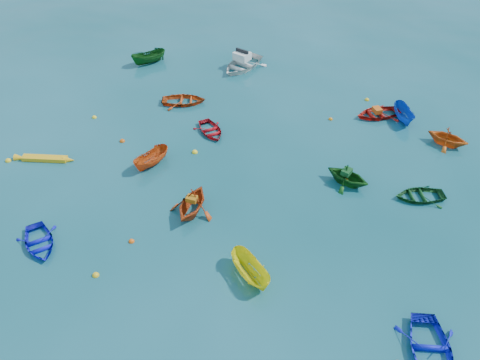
% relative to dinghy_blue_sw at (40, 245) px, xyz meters
% --- Properties ---
extents(ground, '(160.00, 160.00, 0.00)m').
position_rel_dinghy_blue_sw_xyz_m(ground, '(8.94, 1.25, 0.00)').
color(ground, '#094148').
rests_on(ground, ground).
extents(dinghy_blue_sw, '(3.34, 3.45, 0.58)m').
position_rel_dinghy_blue_sw_xyz_m(dinghy_blue_sw, '(0.00, 0.00, 0.00)').
color(dinghy_blue_sw, '#1013D3').
rests_on(dinghy_blue_sw, ground).
extents(dinghy_blue_se, '(2.77, 3.64, 0.71)m').
position_rel_dinghy_blue_sw_xyz_m(dinghy_blue_se, '(18.26, -2.62, 0.00)').
color(dinghy_blue_se, '#101ACE').
rests_on(dinghy_blue_se, ground).
extents(dinghy_orange_w, '(2.79, 3.12, 1.48)m').
position_rel_dinghy_blue_sw_xyz_m(dinghy_orange_w, '(6.82, 3.68, 0.00)').
color(dinghy_orange_w, '#BF3E12').
rests_on(dinghy_orange_w, ground).
extents(sampan_yellow_mid, '(2.62, 2.79, 1.08)m').
position_rel_dinghy_blue_sw_xyz_m(sampan_yellow_mid, '(10.59, -0.05, 0.00)').
color(sampan_yellow_mid, yellow).
rests_on(sampan_yellow_mid, ground).
extents(dinghy_green_e, '(3.12, 2.55, 0.57)m').
position_rel_dinghy_blue_sw_xyz_m(dinghy_green_e, '(18.87, 7.00, 0.00)').
color(dinghy_green_e, '#10451A').
rests_on(dinghy_green_e, ground).
extents(dinghy_red_nw, '(3.49, 2.79, 0.65)m').
position_rel_dinghy_blue_sw_xyz_m(dinghy_red_nw, '(3.34, 14.47, 0.00)').
color(dinghy_red_nw, '#BC3D0F').
rests_on(dinghy_red_nw, ground).
extents(sampan_orange_n, '(2.07, 2.78, 1.01)m').
position_rel_dinghy_blue_sw_xyz_m(sampan_orange_n, '(3.42, 7.17, 0.00)').
color(sampan_orange_n, '#CF4B13').
rests_on(sampan_orange_n, ground).
extents(dinghy_green_n, '(3.20, 3.04, 1.32)m').
position_rel_dinghy_blue_sw_xyz_m(dinghy_green_n, '(14.90, 7.53, 0.00)').
color(dinghy_green_n, '#125015').
rests_on(dinghy_green_n, ground).
extents(dinghy_red_ne, '(3.75, 3.33, 0.64)m').
position_rel_dinghy_blue_sw_xyz_m(dinghy_red_ne, '(16.94, 15.21, 0.00)').
color(dinghy_red_ne, '#B6160F').
rests_on(dinghy_red_ne, ground).
extents(sampan_blue_far, '(1.60, 2.83, 1.03)m').
position_rel_dinghy_blue_sw_xyz_m(sampan_blue_far, '(18.62, 15.01, 0.00)').
color(sampan_blue_far, '#0E44B9').
rests_on(sampan_blue_far, ground).
extents(dinghy_red_far, '(3.07, 3.24, 0.55)m').
position_rel_dinghy_blue_sw_xyz_m(dinghy_red_far, '(6.09, 11.16, 0.00)').
color(dinghy_red_far, '#AE0E16').
rests_on(dinghy_red_far, ground).
extents(dinghy_orange_far, '(3.12, 2.95, 1.30)m').
position_rel_dinghy_blue_sw_xyz_m(dinghy_orange_far, '(21.09, 12.55, 0.00)').
color(dinghy_orange_far, '#D55914').
rests_on(dinghy_orange_far, ground).
extents(sampan_green_far, '(2.92, 2.84, 1.14)m').
position_rel_dinghy_blue_sw_xyz_m(sampan_green_far, '(-1.16, 20.07, 0.00)').
color(sampan_green_far, '#124F16').
rests_on(sampan_green_far, ground).
extents(kayak_yellow, '(3.46, 0.87, 0.33)m').
position_rel_dinghy_blue_sw_xyz_m(kayak_yellow, '(-3.17, 6.44, 0.00)').
color(kayak_yellow, gold).
rests_on(kayak_yellow, ground).
extents(motorboat_white, '(4.52, 5.07, 1.47)m').
position_rel_dinghy_blue_sw_xyz_m(motorboat_white, '(6.47, 20.66, 0.00)').
color(motorboat_white, white).
rests_on(motorboat_white, ground).
extents(tarp_orange_a, '(0.61, 0.50, 0.27)m').
position_rel_dinghy_blue_sw_xyz_m(tarp_orange_a, '(6.83, 3.73, 0.88)').
color(tarp_orange_a, '#B36A12').
rests_on(tarp_orange_a, dinghy_orange_w).
extents(tarp_green_b, '(0.68, 0.75, 0.30)m').
position_rel_dinghy_blue_sw_xyz_m(tarp_green_b, '(14.81, 7.58, 0.81)').
color(tarp_green_b, '#11461C').
rests_on(tarp_green_b, dinghy_green_n).
extents(tarp_orange_b, '(0.73, 0.81, 0.32)m').
position_rel_dinghy_blue_sw_xyz_m(tarp_orange_b, '(16.85, 15.17, 0.48)').
color(tarp_orange_b, '#D95916').
rests_on(tarp_orange_b, dinghy_red_ne).
extents(buoy_or_a, '(0.30, 0.30, 0.30)m').
position_rel_dinghy_blue_sw_xyz_m(buoy_or_a, '(4.38, 1.04, 0.00)').
color(buoy_or_a, '#ED570C').
rests_on(buoy_or_a, ground).
extents(buoy_ye_a, '(0.33, 0.33, 0.33)m').
position_rel_dinghy_blue_sw_xyz_m(buoy_ye_a, '(3.49, -1.27, 0.00)').
color(buoy_ye_a, gold).
rests_on(buoy_ye_a, ground).
extents(buoy_ye_b, '(0.36, 0.36, 0.36)m').
position_rel_dinghy_blue_sw_xyz_m(buoy_ye_b, '(-5.32, 5.95, 0.00)').
color(buoy_ye_b, yellow).
rests_on(buoy_ye_b, ground).
extents(buoy_or_c, '(0.34, 0.34, 0.34)m').
position_rel_dinghy_blue_sw_xyz_m(buoy_or_c, '(0.73, 9.15, 0.00)').
color(buoy_or_c, '#CF500B').
rests_on(buoy_or_c, ground).
extents(buoy_ye_c, '(0.37, 0.37, 0.37)m').
position_rel_dinghy_blue_sw_xyz_m(buoy_ye_c, '(5.61, 8.83, 0.00)').
color(buoy_ye_c, yellow).
rests_on(buoy_ye_c, ground).
extents(buoy_or_d, '(0.32, 0.32, 0.32)m').
position_rel_dinghy_blue_sw_xyz_m(buoy_or_d, '(14.88, 7.72, 0.00)').
color(buoy_or_d, '#CF5B0B').
rests_on(buoy_or_d, ground).
extents(buoy_ye_d, '(0.32, 0.32, 0.32)m').
position_rel_dinghy_blue_sw_xyz_m(buoy_ye_d, '(-2.20, 11.48, 0.00)').
color(buoy_ye_d, yellow).
rests_on(buoy_ye_d, ground).
extents(buoy_or_e, '(0.29, 0.29, 0.29)m').
position_rel_dinghy_blue_sw_xyz_m(buoy_or_e, '(13.78, 14.17, 0.00)').
color(buoy_or_e, orange).
rests_on(buoy_or_e, ground).
extents(buoy_ye_e, '(0.33, 0.33, 0.33)m').
position_rel_dinghy_blue_sw_xyz_m(buoy_ye_e, '(16.29, 17.25, 0.00)').
color(buoy_ye_e, yellow).
rests_on(buoy_ye_e, ground).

